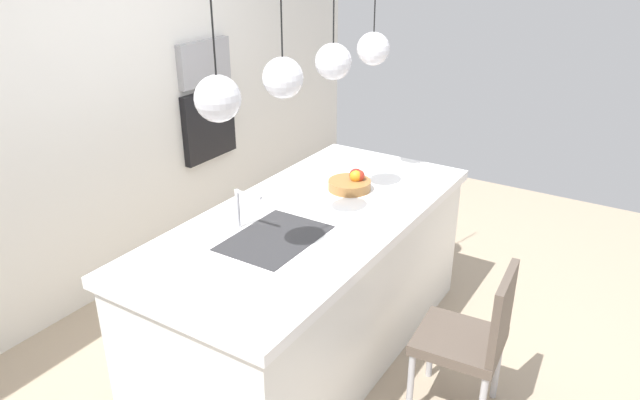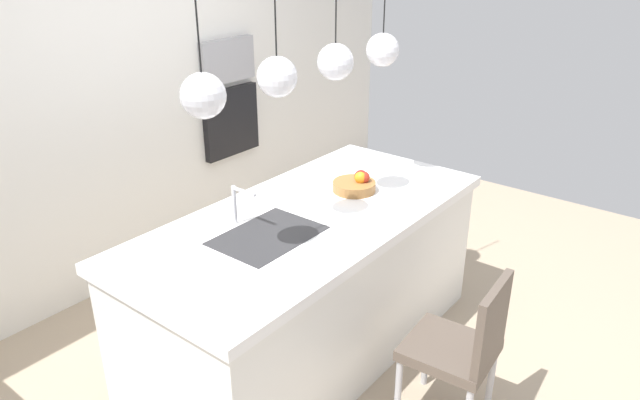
% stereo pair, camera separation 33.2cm
% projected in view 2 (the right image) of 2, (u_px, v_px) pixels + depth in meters
% --- Properties ---
extents(floor, '(6.60, 6.60, 0.00)m').
position_uv_depth(floor, '(310.00, 347.00, 3.74)').
color(floor, tan).
rests_on(floor, ground).
extents(back_wall, '(6.00, 0.10, 2.60)m').
position_uv_depth(back_wall, '(126.00, 104.00, 4.14)').
color(back_wall, silver).
rests_on(back_wall, ground).
extents(kitchen_island, '(2.27, 1.05, 0.93)m').
position_uv_depth(kitchen_island, '(310.00, 284.00, 3.55)').
color(kitchen_island, white).
rests_on(kitchen_island, ground).
extents(sink_basin, '(0.56, 0.40, 0.02)m').
position_uv_depth(sink_basin, '(268.00, 236.00, 3.11)').
color(sink_basin, '#2D2D30').
rests_on(sink_basin, kitchen_island).
extents(faucet, '(0.02, 0.17, 0.22)m').
position_uv_depth(faucet, '(238.00, 201.00, 3.17)').
color(faucet, silver).
rests_on(faucet, kitchen_island).
extents(fruit_bowl, '(0.26, 0.26, 0.13)m').
position_uv_depth(fruit_bowl, '(356.00, 184.00, 3.64)').
color(fruit_bowl, '#9E6B38').
rests_on(fruit_bowl, kitchen_island).
extents(microwave, '(0.54, 0.08, 0.34)m').
position_uv_depth(microwave, '(226.00, 60.00, 4.68)').
color(microwave, '#9E9EA3').
rests_on(microwave, back_wall).
extents(oven, '(0.56, 0.08, 0.56)m').
position_uv_depth(oven, '(230.00, 121.00, 4.89)').
color(oven, black).
rests_on(oven, back_wall).
extents(chair_near, '(0.44, 0.47, 0.88)m').
position_uv_depth(chair_near, '(462.00, 346.00, 2.98)').
color(chair_near, brown).
rests_on(chair_near, ground).
extents(pendant_light_left, '(0.20, 0.20, 0.80)m').
position_uv_depth(pendant_light_left, '(203.00, 95.00, 2.52)').
color(pendant_light_left, silver).
extents(pendant_light_center_left, '(0.20, 0.20, 0.80)m').
position_uv_depth(pendant_light_center_left, '(277.00, 76.00, 2.86)').
color(pendant_light_center_left, silver).
extents(pendant_light_center_right, '(0.20, 0.20, 0.80)m').
position_uv_depth(pendant_light_center_right, '(335.00, 62.00, 3.19)').
color(pendant_light_center_right, silver).
extents(pendant_light_right, '(0.20, 0.20, 0.80)m').
position_uv_depth(pendant_light_right, '(383.00, 50.00, 3.53)').
color(pendant_light_right, silver).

